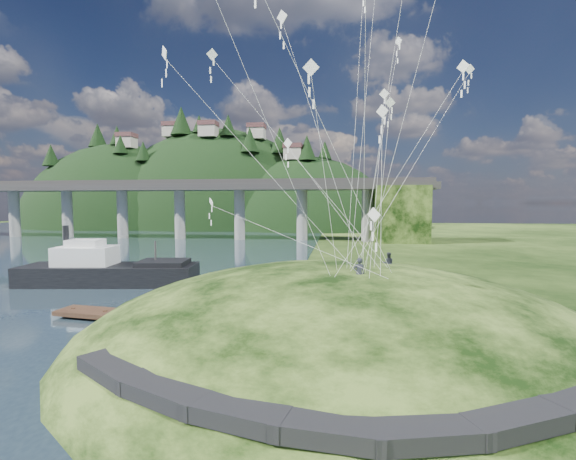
# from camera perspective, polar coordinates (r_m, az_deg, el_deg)

# --- Properties ---
(ground) EXTENTS (320.00, 320.00, 0.00)m
(ground) POSITION_cam_1_polar(r_m,az_deg,el_deg) (25.64, -11.15, -16.68)
(ground) COLOR black
(ground) RESTS_ON ground
(grass_hill) EXTENTS (36.00, 32.00, 13.00)m
(grass_hill) POSITION_cam_1_polar(r_m,az_deg,el_deg) (26.85, 7.80, -19.11)
(grass_hill) COLOR black
(grass_hill) RESTS_ON ground
(footpath) EXTENTS (22.29, 5.84, 0.83)m
(footpath) POSITION_cam_1_polar(r_m,az_deg,el_deg) (14.71, 5.90, -24.17)
(footpath) COLOR black
(footpath) RESTS_ON ground
(bridge) EXTENTS (160.00, 11.00, 15.00)m
(bridge) POSITION_cam_1_polar(r_m,az_deg,el_deg) (98.89, -12.80, 4.29)
(bridge) COLOR #2D2B2B
(bridge) RESTS_ON ground
(far_ridge) EXTENTS (153.00, 70.00, 94.50)m
(far_ridge) POSITION_cam_1_polar(r_m,az_deg,el_deg) (154.59, -11.96, -2.21)
(far_ridge) COLOR black
(far_ridge) RESTS_ON ground
(work_barge) EXTENTS (19.28, 7.52, 6.57)m
(work_barge) POSITION_cam_1_polar(r_m,az_deg,el_deg) (47.24, -25.28, -5.38)
(work_barge) COLOR black
(work_barge) RESTS_ON ground
(wooden_dock) EXTENTS (13.95, 3.67, 0.99)m
(wooden_dock) POSITION_cam_1_polar(r_m,az_deg,el_deg) (32.11, -21.32, -11.79)
(wooden_dock) COLOR #331F14
(wooden_dock) RESTS_ON ground
(kite_flyers) EXTENTS (3.06, 5.69, 2.03)m
(kite_flyers) POSITION_cam_1_polar(r_m,az_deg,el_deg) (25.62, 13.01, -3.54)
(kite_flyers) COLOR #272934
(kite_flyers) RESTS_ON ground
(kite_swarm) EXTENTS (21.08, 17.62, 20.77)m
(kite_swarm) POSITION_cam_1_polar(r_m,az_deg,el_deg) (27.20, 6.72, 24.44)
(kite_swarm) COLOR white
(kite_swarm) RESTS_ON ground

